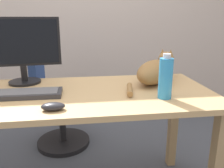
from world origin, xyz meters
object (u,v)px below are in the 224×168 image
at_px(computer_mouse, 53,106).
at_px(office_chair, 56,105).
at_px(monitor, 21,48).
at_px(keyboard, 20,94).
at_px(cat, 156,70).
at_px(water_bottle, 166,78).

bearing_deg(computer_mouse, office_chair, 96.01).
distance_m(monitor, keyboard, 0.35).
distance_m(cat, computer_mouse, 0.73).
bearing_deg(keyboard, monitor, 97.00).
distance_m(keyboard, cat, 0.83).
bearing_deg(keyboard, water_bottle, -9.75).
relative_size(monitor, keyboard, 1.09).
height_order(monitor, computer_mouse, monitor).
height_order(monitor, water_bottle, monitor).
bearing_deg(office_chair, cat, -39.59).
relative_size(office_chair, keyboard, 2.08).
height_order(keyboard, computer_mouse, computer_mouse).
bearing_deg(office_chair, monitor, -104.35).
xyz_separation_m(monitor, water_bottle, (0.80, -0.40, -0.12)).
bearing_deg(office_chair, computer_mouse, -83.99).
bearing_deg(monitor, water_bottle, -26.73).
bearing_deg(keyboard, computer_mouse, -48.75).
xyz_separation_m(cat, computer_mouse, (-0.61, -0.39, -0.06)).
bearing_deg(water_bottle, monitor, 153.27).
xyz_separation_m(keyboard, water_bottle, (0.76, -0.13, 0.10)).
distance_m(monitor, water_bottle, 0.90).
height_order(office_chair, keyboard, office_chair).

